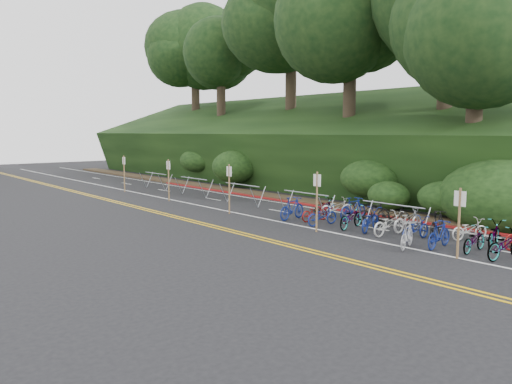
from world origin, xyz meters
TOP-DOWN VIEW (x-y plane):
  - ground at (0.00, 0.00)m, footprint 120.00×120.00m
  - road_markings at (0.63, 10.10)m, footprint 7.47×80.00m
  - red_curb at (5.70, 12.00)m, footprint 0.25×28.00m
  - embankment at (12.96, 19.04)m, footprint 14.30×48.14m
  - tree_cluster at (9.76, 22.04)m, footprint 31.97×53.64m
  - bike_racks_rest at (3.00, 13.00)m, footprint 1.14×23.00m
  - signpost_near at (0.92, -0.98)m, footprint 0.08×0.40m
  - signposts_rest at (0.60, 14.00)m, footprint 0.08×18.40m
  - bike_front at (0.86, 0.88)m, footprint 0.96×1.67m
  - bike_valet at (2.96, 2.63)m, footprint 3.27×12.66m

SIDE VIEW (x-z plane):
  - ground at x=0.00m, z-range 0.00..0.00m
  - road_markings at x=0.63m, z-range 0.00..0.01m
  - red_curb at x=5.70m, z-range 0.00..0.10m
  - bike_valet at x=2.96m, z-range -0.06..1.02m
  - bike_front at x=0.86m, z-range 0.00..0.97m
  - bike_racks_rest at x=3.00m, z-range 0.27..1.44m
  - signpost_near at x=0.92m, z-range 0.17..2.50m
  - signposts_rest at x=0.60m, z-range 0.18..2.68m
  - embankment at x=12.96m, z-range -1.99..7.12m
  - tree_cluster at x=9.76m, z-range 2.20..19.72m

